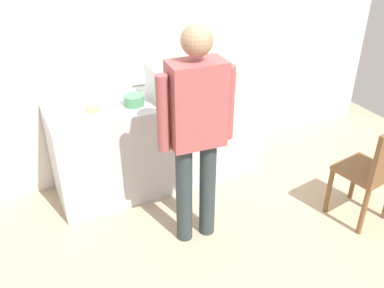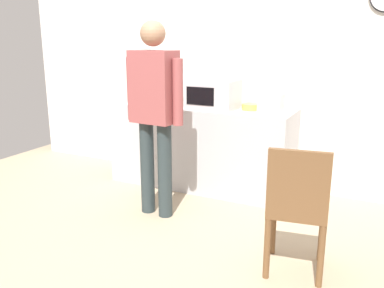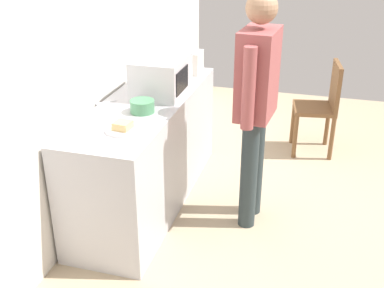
% 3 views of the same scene
% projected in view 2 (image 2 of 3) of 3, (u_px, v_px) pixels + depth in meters
% --- Properties ---
extents(ground_plane, '(6.00, 6.00, 0.00)m').
position_uv_depth(ground_plane, '(154.00, 231.00, 3.59)').
color(ground_plane, tan).
extents(back_wall, '(5.40, 0.13, 2.60)m').
position_uv_depth(back_wall, '(226.00, 67.00, 4.65)').
color(back_wall, silver).
rests_on(back_wall, ground_plane).
extents(kitchen_counter, '(2.00, 0.62, 0.90)m').
position_uv_depth(kitchen_counter, '(201.00, 147.00, 4.59)').
color(kitchen_counter, '#B7B7BC').
rests_on(kitchen_counter, ground_plane).
extents(microwave, '(0.50, 0.39, 0.30)m').
position_uv_depth(microwave, '(213.00, 94.00, 4.29)').
color(microwave, silver).
rests_on(microwave, kitchen_counter).
extents(sandwich_plate, '(0.24, 0.24, 0.07)m').
position_uv_depth(sandwich_plate, '(149.00, 101.00, 4.67)').
color(sandwich_plate, white).
rests_on(sandwich_plate, kitchen_counter).
extents(salad_bowl, '(0.19, 0.19, 0.06)m').
position_uv_depth(salad_bowl, '(251.00, 107.00, 4.25)').
color(salad_bowl, gold).
rests_on(salad_bowl, kitchen_counter).
extents(cereal_bowl, '(0.18, 0.18, 0.09)m').
position_uv_depth(cereal_bowl, '(177.00, 101.00, 4.51)').
color(cereal_bowl, '#4C8E60').
rests_on(cereal_bowl, kitchen_counter).
extents(toaster, '(0.22, 0.18, 0.20)m').
position_uv_depth(toaster, '(271.00, 104.00, 3.98)').
color(toaster, silver).
rests_on(toaster, kitchen_counter).
extents(fork_utensil, '(0.14, 0.13, 0.01)m').
position_uv_depth(fork_utensil, '(200.00, 101.00, 4.77)').
color(fork_utensil, silver).
rests_on(fork_utensil, kitchen_counter).
extents(spoon_utensil, '(0.17, 0.07, 0.01)m').
position_uv_depth(spoon_utensil, '(163.00, 99.00, 4.93)').
color(spoon_utensil, silver).
rests_on(spoon_utensil, kitchen_counter).
extents(person_standing, '(0.59, 0.27, 1.77)m').
position_uv_depth(person_standing, '(154.00, 105.00, 3.70)').
color(person_standing, '#2A3639').
rests_on(person_standing, ground_plane).
extents(wooden_chair, '(0.46, 0.46, 0.94)m').
position_uv_depth(wooden_chair, '(297.00, 206.00, 2.82)').
color(wooden_chair, brown).
rests_on(wooden_chair, ground_plane).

